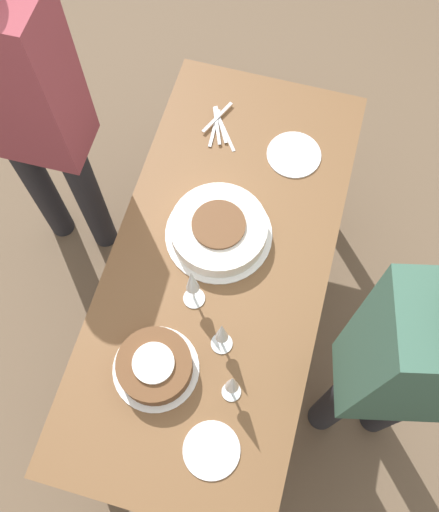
# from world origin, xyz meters

# --- Properties ---
(ground_plane) EXTENTS (12.00, 12.00, 0.00)m
(ground_plane) POSITION_xyz_m (0.00, 0.00, 0.00)
(ground_plane) COLOR brown
(dining_table) EXTENTS (1.61, 0.73, 0.73)m
(dining_table) POSITION_xyz_m (0.00, 0.00, 0.61)
(dining_table) COLOR brown
(dining_table) RESTS_ON ground_plane
(cake_center_white) EXTENTS (0.37, 0.37, 0.08)m
(cake_center_white) POSITION_xyz_m (-0.10, -0.03, 0.77)
(cake_center_white) COLOR white
(cake_center_white) RESTS_ON dining_table
(cake_front_chocolate) EXTENTS (0.27, 0.27, 0.09)m
(cake_front_chocolate) POSITION_xyz_m (0.40, -0.09, 0.77)
(cake_front_chocolate) COLOR white
(cake_front_chocolate) RESTS_ON dining_table
(wine_glass_near) EXTENTS (0.06, 0.06, 0.22)m
(wine_glass_near) POSITION_xyz_m (0.41, 0.15, 0.88)
(wine_glass_near) COLOR silver
(wine_glass_near) RESTS_ON dining_table
(wine_glass_far) EXTENTS (0.07, 0.07, 0.21)m
(wine_glass_far) POSITION_xyz_m (0.27, 0.08, 0.86)
(wine_glass_far) COLOR silver
(wine_glass_far) RESTS_ON dining_table
(wine_glass_extra) EXTENTS (0.07, 0.07, 0.23)m
(wine_glass_extra) POSITION_xyz_m (0.15, -0.05, 0.88)
(wine_glass_extra) COLOR silver
(wine_glass_extra) RESTS_ON dining_table
(dessert_plate_left) EXTENTS (0.20, 0.20, 0.01)m
(dessert_plate_left) POSITION_xyz_m (-0.48, 0.15, 0.74)
(dessert_plate_left) COLOR silver
(dessert_plate_left) RESTS_ON dining_table
(dessert_plate_right) EXTENTS (0.17, 0.17, 0.01)m
(dessert_plate_right) POSITION_xyz_m (0.59, 0.14, 0.74)
(dessert_plate_right) COLOR silver
(dessert_plate_right) RESTS_ON dining_table
(fork_pile) EXTENTS (0.21, 0.14, 0.01)m
(fork_pile) POSITION_xyz_m (-0.53, -0.15, 0.74)
(fork_pile) COLOR silver
(fork_pile) RESTS_ON dining_table
(person_cutting) EXTENTS (0.23, 0.40, 1.61)m
(person_cutting) POSITION_xyz_m (-0.27, -0.76, 0.97)
(person_cutting) COLOR #232328
(person_cutting) RESTS_ON ground_plane
(person_watching) EXTENTS (0.30, 0.44, 1.62)m
(person_watching) POSITION_xyz_m (0.26, 0.63, 0.98)
(person_watching) COLOR #232328
(person_watching) RESTS_ON ground_plane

